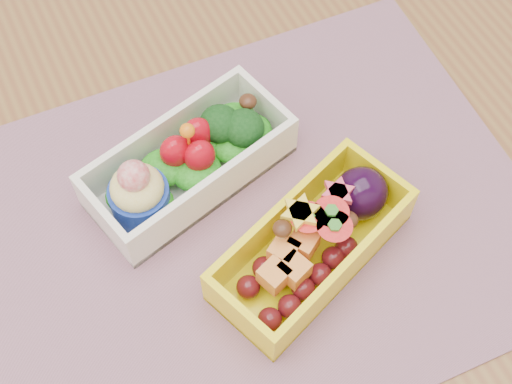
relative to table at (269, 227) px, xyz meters
name	(u,v)px	position (x,y,z in m)	size (l,w,h in m)	color
table	(269,227)	(0.00, 0.00, 0.00)	(1.20, 0.80, 0.75)	brown
placemat	(251,222)	(-0.04, -0.03, 0.10)	(0.48, 0.37, 0.00)	gray
bento_white	(188,163)	(-0.07, 0.03, 0.13)	(0.20, 0.12, 0.08)	white
bento_yellow	(315,241)	(0.00, -0.09, 0.13)	(0.19, 0.13, 0.06)	yellow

